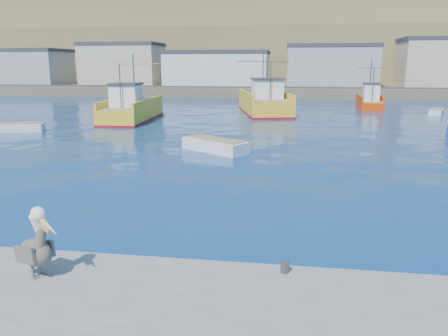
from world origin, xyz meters
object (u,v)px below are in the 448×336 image
trawler_yellow_b (265,103)px  boat_orange (370,101)px  trawler_yellow_a (131,110)px  pelican (37,247)px  skiff_mid (215,146)px  skiff_left (16,128)px  skiff_far (436,112)px

trawler_yellow_b → boat_orange: trawler_yellow_b is taller
trawler_yellow_a → pelican: 33.56m
skiff_mid → skiff_left: bearing=161.9°
boat_orange → skiff_left: bearing=-143.0°
trawler_yellow_b → skiff_far: 18.68m
skiff_far → trawler_yellow_a: bearing=-162.7°
trawler_yellow_b → skiff_left: (-19.14, -17.21, -0.83)m
pelican → trawler_yellow_b: bearing=85.9°
trawler_yellow_a → skiff_left: (-6.69, -8.46, -0.73)m
boat_orange → skiff_mid: (-14.38, -29.58, -0.66)m
skiff_left → pelican: pelican is taller
trawler_yellow_a → skiff_far: bearing=17.3°
trawler_yellow_a → boat_orange: size_ratio=1.57×
trawler_yellow_b → trawler_yellow_a: bearing=-144.9°
boat_orange → skiff_mid: bearing=-115.9°
skiff_far → trawler_yellow_b: bearing=-177.1°
trawler_yellow_b → skiff_mid: trawler_yellow_b is taller
trawler_yellow_b → pelican: bearing=-94.1°
skiff_left → trawler_yellow_a: bearing=51.7°
trawler_yellow_a → pelican: (9.51, -32.18, 0.23)m
boat_orange → skiff_far: (6.07, -5.75, -0.73)m
trawler_yellow_a → skiff_left: 10.81m
skiff_left → skiff_far: skiff_left is taller
skiff_mid → skiff_far: 31.40m
trawler_yellow_a → boat_orange: (25.02, 15.45, -0.05)m
boat_orange → pelican: boat_orange is taller
skiff_mid → trawler_yellow_b: bearing=85.5°
pelican → skiff_left: bearing=124.3°
trawler_yellow_a → skiff_mid: (10.64, -14.13, -0.70)m
trawler_yellow_a → pelican: size_ratio=6.29×
skiff_left → pelican: size_ratio=2.51×
skiff_mid → skiff_far: size_ratio=1.24×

